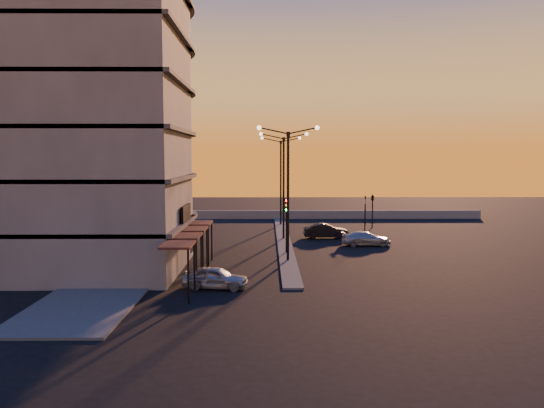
{
  "coord_description": "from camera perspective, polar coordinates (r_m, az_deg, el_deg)",
  "views": [
    {
      "loc": [
        -1.44,
        -36.73,
        7.35
      ],
      "look_at": [
        -1.06,
        6.32,
        3.52
      ],
      "focal_mm": 35.0,
      "sensor_mm": 36.0,
      "label": 1
    }
  ],
  "objects": [
    {
      "name": "streetlamp_mid",
      "position": [
        46.79,
        1.26,
        2.94
      ],
      "size": [
        4.32,
        0.32,
        9.51
      ],
      "color": "black",
      "rests_on": "ground"
    },
    {
      "name": "parapet",
      "position": [
        63.2,
        2.62,
        -1.14
      ],
      "size": [
        44.0,
        0.5,
        1.0
      ],
      "primitive_type": "cube",
      "color": "slate",
      "rests_on": "ground"
    },
    {
      "name": "median",
      "position": [
        47.32,
        1.25,
        -3.77
      ],
      "size": [
        1.2,
        36.0,
        0.12
      ],
      "primitive_type": "cube",
      "color": "#444442",
      "rests_on": "ground"
    },
    {
      "name": "signal_east_b",
      "position": [
        55.97,
        10.77,
        0.64
      ],
      "size": [
        0.42,
        1.99,
        3.6
      ],
      "color": "black",
      "rests_on": "ground"
    },
    {
      "name": "building",
      "position": [
        39.11,
        -19.64,
        11.49
      ],
      "size": [
        14.35,
        17.08,
        25.0
      ],
      "color": "#635F58",
      "rests_on": "ground"
    },
    {
      "name": "car_wagon",
      "position": [
        44.71,
        10.09,
        -3.68
      ],
      "size": [
        4.08,
        1.66,
        1.18
      ],
      "primitive_type": "imported",
      "rotation": [
        0.0,
        0.0,
        1.57
      ],
      "color": "#ACB0B4",
      "rests_on": "ground"
    },
    {
      "name": "signal_east_a",
      "position": [
        51.88,
        9.98,
        -0.98
      ],
      "size": [
        0.13,
        0.16,
        3.6
      ],
      "color": "black",
      "rests_on": "ground"
    },
    {
      "name": "streetlamp_near",
      "position": [
        36.8,
        1.74,
        2.35
      ],
      "size": [
        4.32,
        0.32,
        9.51
      ],
      "color": "black",
      "rests_on": "ground"
    },
    {
      "name": "car_hatchback",
      "position": [
        30.06,
        -6.09,
        -7.87
      ],
      "size": [
        3.84,
        2.0,
        1.25
      ],
      "primitive_type": "imported",
      "rotation": [
        0.0,
        0.0,
        1.42
      ],
      "color": "#9EA0A5",
      "rests_on": "ground"
    },
    {
      "name": "streetlamp_far",
      "position": [
        56.78,
        0.95,
        3.31
      ],
      "size": [
        4.32,
        0.32,
        9.51
      ],
      "color": "black",
      "rests_on": "ground"
    },
    {
      "name": "sidewalk_west",
      "position": [
        42.36,
        -12.9,
        -4.95
      ],
      "size": [
        5.0,
        40.0,
        0.12
      ],
      "primitive_type": "cube",
      "color": "#444442",
      "rests_on": "ground"
    },
    {
      "name": "traffic_light_main",
      "position": [
        39.88,
        1.57,
        -1.34
      ],
      "size": [
        0.28,
        0.44,
        4.25
      ],
      "color": "black",
      "rests_on": "ground"
    },
    {
      "name": "ground",
      "position": [
        37.49,
        1.71,
        -6.22
      ],
      "size": [
        120.0,
        120.0,
        0.0
      ],
      "primitive_type": "plane",
      "color": "black",
      "rests_on": "ground"
    },
    {
      "name": "car_sedan",
      "position": [
        48.19,
        5.82,
        -2.91
      ],
      "size": [
        4.06,
        1.44,
        1.34
      ],
      "primitive_type": "imported",
      "rotation": [
        0.0,
        0.0,
        1.58
      ],
      "color": "black",
      "rests_on": "ground"
    }
  ]
}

